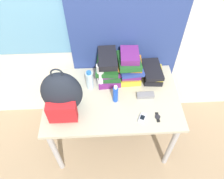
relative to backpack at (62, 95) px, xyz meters
The scene contains 14 objects.
ground_plane 1.04m from the backpack, 33.22° to the right, with size 12.00×12.00×0.00m, color #9E8466.
wall_back 0.76m from the backpack, 55.46° to the left, with size 6.00×0.06×2.50m.
curtain_blue 0.81m from the backpack, 43.37° to the left, with size 1.00×0.04×2.50m.
desk 0.50m from the backpack, 15.81° to the left, with size 1.17×0.74×0.74m.
backpack is the anchor object (origin of this frame).
book_stack_left 0.50m from the backpack, 41.73° to the left, with size 0.23×0.28×0.29m.
book_stack_center 0.65m from the backpack, 30.38° to the left, with size 0.23×0.28×0.30m.
book_stack_right 0.86m from the backpack, 22.55° to the left, with size 0.19×0.28×0.12m.
water_bottle 0.33m from the backpack, 49.31° to the left, with size 0.06×0.06×0.20m.
sports_bottle 0.39m from the backpack, 39.16° to the left, with size 0.07×0.07×0.28m.
sunscreen_bottle 0.44m from the backpack, ahead, with size 0.04×0.04×0.18m.
cell_phone 0.67m from the backpack, 11.25° to the right, with size 0.09×0.10×0.02m.
sunglasses_case 0.71m from the backpack, ahead, with size 0.15×0.06×0.04m.
wristwatch 0.79m from the backpack, ahead, with size 0.04×0.09×0.01m.
Camera 1 is at (-0.06, -0.81, 2.25)m, focal length 35.00 mm.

